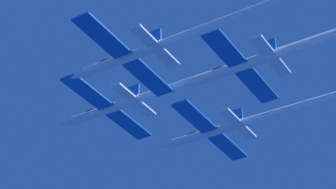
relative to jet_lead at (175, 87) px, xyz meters
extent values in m
cylinder|color=silver|center=(0.00, 12.43, -0.03)|extent=(1.37, 12.46, 1.37)
cone|color=silver|center=(0.00, 20.03, -0.03)|extent=(1.34, 2.74, 1.34)
ellipsoid|color=black|center=(0.00, 15.17, 0.55)|extent=(0.96, 2.49, 0.69)
cube|color=#0F51B2|center=(-5.42, 11.81, -0.03)|extent=(9.47, 2.74, 0.30)
cube|color=#0F51B2|center=(5.42, 11.81, -0.03)|extent=(9.47, 2.74, 0.30)
cube|color=#0F51B2|center=(0.00, 7.45, 1.65)|extent=(0.36, 2.24, 1.99)
cube|color=silver|center=(-2.82, 7.20, -0.03)|extent=(4.26, 1.64, 0.30)
cube|color=silver|center=(2.82, 7.20, -0.03)|extent=(4.26, 1.64, 0.30)
cylinder|color=white|center=(0.00, -11.73, -0.03)|extent=(1.23, 35.87, 1.23)
cylinder|color=silver|center=(-11.01, 1.76, -1.26)|extent=(1.37, 12.46, 1.37)
cone|color=silver|center=(-11.01, 9.36, -1.26)|extent=(1.34, 2.74, 1.34)
ellipsoid|color=black|center=(-11.01, 4.50, -0.68)|extent=(0.96, 2.49, 0.69)
cube|color=#0F51B2|center=(-16.43, 1.14, -1.26)|extent=(9.47, 2.74, 0.30)
cube|color=#0F51B2|center=(-5.59, 1.14, -1.26)|extent=(9.47, 2.74, 0.30)
cube|color=#0F51B2|center=(-11.01, -3.22, 0.42)|extent=(0.36, 2.24, 1.99)
cube|color=silver|center=(-13.83, -3.47, -1.26)|extent=(4.26, 1.64, 0.30)
cube|color=silver|center=(-8.20, -3.47, -1.26)|extent=(4.26, 1.64, 0.30)
cylinder|color=silver|center=(12.04, 1.18, -1.53)|extent=(1.37, 12.46, 1.37)
cone|color=silver|center=(12.04, 8.78, -1.53)|extent=(1.34, 2.74, 1.34)
ellipsoid|color=black|center=(12.04, 3.92, -0.94)|extent=(0.96, 2.49, 0.69)
cube|color=#0F51B2|center=(6.62, 0.56, -1.53)|extent=(9.47, 2.74, 0.30)
cube|color=#0F51B2|center=(17.46, 0.56, -1.53)|extent=(9.47, 2.74, 0.30)
cube|color=#0F51B2|center=(12.04, -3.80, 0.16)|extent=(0.36, 2.24, 1.99)
cube|color=silver|center=(9.22, -4.05, -1.53)|extent=(4.26, 1.64, 0.30)
cube|color=silver|center=(14.85, -4.05, -1.53)|extent=(4.26, 1.64, 0.30)
cylinder|color=silver|center=(-0.38, -9.96, -0.52)|extent=(1.37, 12.46, 1.37)
cone|color=silver|center=(-0.38, -2.36, -0.52)|extent=(1.34, 2.74, 1.34)
ellipsoid|color=black|center=(-0.38, -7.22, 0.07)|extent=(0.96, 2.49, 0.69)
cube|color=#0F51B2|center=(-5.80, -10.59, -0.52)|extent=(9.47, 2.74, 0.30)
cube|color=#0F51B2|center=(5.04, -10.59, -0.52)|extent=(9.47, 2.74, 0.30)
cube|color=#0F51B2|center=(-0.38, -14.95, 1.17)|extent=(0.36, 2.24, 1.99)
cube|color=silver|center=(-3.20, -15.20, -0.52)|extent=(4.26, 1.64, 0.30)
cube|color=silver|center=(2.43, -15.20, -0.52)|extent=(4.26, 1.64, 0.30)
camera|label=1|loc=(-71.92, -42.25, -55.60)|focal=73.97mm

